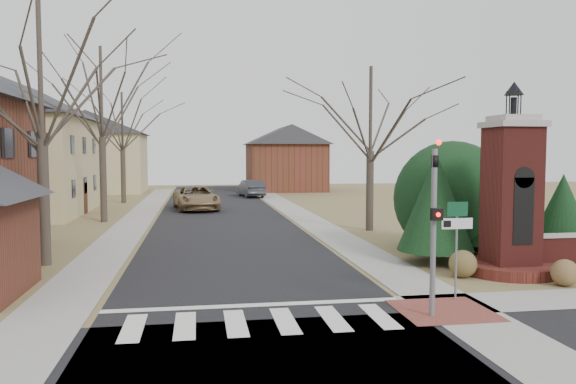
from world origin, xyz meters
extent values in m
plane|color=olive|center=(0.00, 0.00, 0.00)|extent=(120.00, 120.00, 0.00)
cube|color=black|center=(0.00, 22.00, 0.01)|extent=(8.00, 70.00, 0.01)
cube|color=silver|center=(0.00, 0.80, 0.01)|extent=(8.00, 2.20, 0.02)
cube|color=silver|center=(0.00, 2.30, 0.01)|extent=(8.00, 0.35, 0.02)
cube|color=gray|center=(5.20, 22.00, 0.01)|extent=(2.00, 60.00, 0.02)
cube|color=gray|center=(-5.20, 22.00, 0.01)|extent=(2.00, 60.00, 0.02)
cube|color=brown|center=(4.80, 1.00, 0.01)|extent=(2.40, 2.40, 0.02)
cylinder|color=slate|center=(4.30, 0.60, 2.10)|extent=(0.14, 0.14, 4.20)
imported|color=black|center=(4.30, 0.60, 4.05)|extent=(0.15, 0.18, 0.90)
sphere|color=#FF0C05|center=(4.30, 0.38, 4.35)|extent=(0.14, 0.14, 0.14)
cube|color=black|center=(4.30, 0.42, 2.60)|extent=(0.28, 0.16, 0.30)
sphere|color=#FF0C05|center=(4.30, 0.33, 2.60)|extent=(0.11, 0.11, 0.11)
cylinder|color=slate|center=(5.60, 2.00, 1.30)|extent=(0.06, 0.06, 2.60)
cube|color=silver|center=(5.60, 1.98, 2.15)|extent=(0.90, 0.03, 0.30)
cube|color=black|center=(5.30, 1.97, 2.15)|extent=(0.22, 0.02, 0.18)
cube|color=#0D4025|center=(5.60, 1.98, 2.55)|extent=(0.60, 0.03, 0.40)
cylinder|color=maroon|center=(9.00, 5.00, 0.18)|extent=(3.20, 3.20, 0.36)
cube|color=maroon|center=(9.00, 5.00, 2.50)|extent=(1.50, 1.50, 5.00)
cube|color=black|center=(9.00, 4.28, 2.20)|extent=(0.70, 0.10, 2.20)
cube|color=gray|center=(9.00, 5.00, 5.05)|extent=(1.70, 1.70, 0.20)
cube|color=gray|center=(9.00, 5.00, 5.25)|extent=(1.30, 1.30, 0.20)
cylinder|color=black|center=(9.00, 5.00, 5.65)|extent=(0.20, 0.20, 0.60)
cone|color=black|center=(9.00, 5.00, 6.25)|extent=(0.64, 0.64, 0.45)
cube|color=#CDB888|center=(-13.50, 27.00, 3.20)|extent=(9.00, 12.00, 6.40)
cube|color=#CDB888|center=(-12.00, 48.00, 3.00)|extent=(10.00, 8.00, 6.00)
cube|color=#CDB888|center=(-14.80, 46.40, 6.99)|extent=(0.75, 0.75, 3.08)
cube|color=maroon|center=(8.00, 48.00, 2.50)|extent=(8.00, 8.00, 5.00)
cube|color=maroon|center=(5.76, 46.40, 5.90)|extent=(0.75, 0.75, 2.80)
cylinder|color=#473D33|center=(7.20, 7.00, 0.25)|extent=(0.20, 0.20, 0.50)
cone|color=black|center=(7.20, 7.00, 2.30)|extent=(2.80, 2.80, 3.60)
cylinder|color=#473D33|center=(10.50, 8.20, 0.25)|extent=(0.20, 0.20, 0.50)
cone|color=black|center=(10.50, 8.20, 2.60)|extent=(3.40, 3.40, 4.20)
cylinder|color=#473D33|center=(12.50, 7.20, 0.25)|extent=(0.20, 0.20, 0.50)
cone|color=black|center=(12.50, 7.20, 1.90)|extent=(2.40, 2.40, 2.80)
sphere|color=black|center=(9.00, 9.50, 2.40)|extent=(4.80, 4.80, 4.80)
cylinder|color=#473D33|center=(-7.00, 9.00, 2.42)|extent=(0.40, 0.40, 4.83)
cylinder|color=#473D33|center=(-7.00, 22.00, 2.52)|extent=(0.40, 0.40, 5.04)
cylinder|color=#473D33|center=(-7.50, 35.00, 2.21)|extent=(0.40, 0.40, 4.41)
cylinder|color=#473D33|center=(7.50, 16.00, 2.10)|extent=(0.40, 0.40, 4.20)
imported|color=#8E734D|center=(-1.60, 28.42, 0.86)|extent=(3.60, 6.50, 1.72)
imported|color=#35383D|center=(3.40, 39.63, 0.79)|extent=(2.42, 5.01, 1.58)
sphere|color=brown|center=(7.11, 4.60, 0.46)|extent=(0.91, 0.91, 0.91)
sphere|color=brown|center=(9.67, 3.00, 0.42)|extent=(0.83, 0.83, 0.83)
camera|label=1|loc=(-1.46, -12.46, 4.10)|focal=35.00mm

